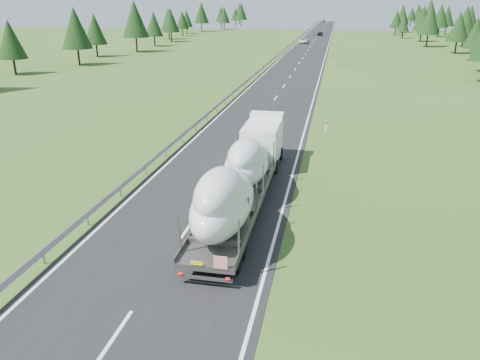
% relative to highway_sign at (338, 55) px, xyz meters
% --- Properties ---
extents(ground, '(400.00, 400.00, 0.00)m').
position_rel_highway_sign_xyz_m(ground, '(-7.20, -80.00, -1.81)').
color(ground, '#2E4B19').
rests_on(ground, ground).
extents(road_surface, '(10.00, 400.00, 0.02)m').
position_rel_highway_sign_xyz_m(road_surface, '(-7.20, 20.00, -1.80)').
color(road_surface, black).
rests_on(road_surface, ground).
extents(guardrail, '(0.10, 400.00, 0.76)m').
position_rel_highway_sign_xyz_m(guardrail, '(-12.50, 19.94, -1.21)').
color(guardrail, slate).
rests_on(guardrail, ground).
extents(marker_posts, '(0.13, 350.08, 1.00)m').
position_rel_highway_sign_xyz_m(marker_posts, '(-0.70, 75.00, -1.27)').
color(marker_posts, silver).
rests_on(marker_posts, ground).
extents(highway_sign, '(0.08, 0.90, 2.60)m').
position_rel_highway_sign_xyz_m(highway_sign, '(0.00, 0.00, 0.00)').
color(highway_sign, slate).
rests_on(highway_sign, ground).
extents(tree_line_left, '(14.53, 286.08, 12.44)m').
position_rel_highway_sign_xyz_m(tree_line_left, '(-51.38, 24.16, 4.85)').
color(tree_line_left, black).
rests_on(tree_line_left, ground).
extents(boat_truck, '(2.71, 18.51, 4.17)m').
position_rel_highway_sign_xyz_m(boat_truck, '(-4.94, -68.09, 0.36)').
color(boat_truck, white).
rests_on(boat_truck, ground).
extents(distant_van, '(2.74, 5.35, 1.45)m').
position_rel_highway_sign_xyz_m(distant_van, '(-9.70, 48.74, -1.09)').
color(distant_van, silver).
rests_on(distant_van, ground).
extents(distant_car_dark, '(2.14, 4.44, 1.46)m').
position_rel_highway_sign_xyz_m(distant_car_dark, '(-6.57, 84.02, -1.08)').
color(distant_car_dark, black).
rests_on(distant_car_dark, ground).
extents(distant_car_blue, '(1.71, 4.04, 1.29)m').
position_rel_highway_sign_xyz_m(distant_car_blue, '(-9.34, 214.08, -1.16)').
color(distant_car_blue, '#172742').
rests_on(distant_car_blue, ground).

